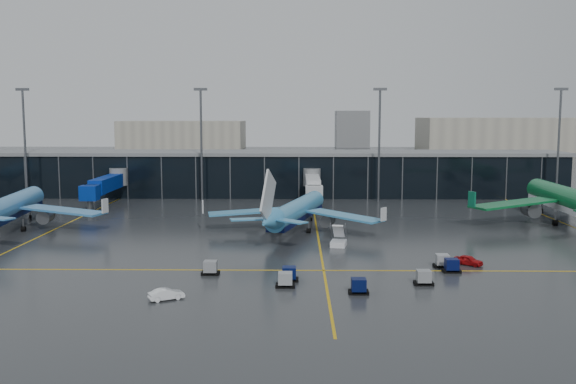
{
  "coord_description": "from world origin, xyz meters",
  "views": [
    {
      "loc": [
        6.66,
        -94.19,
        19.52
      ],
      "look_at": [
        5.0,
        18.0,
        6.0
      ],
      "focal_mm": 40.0,
      "sensor_mm": 36.0,
      "label": 1
    }
  ],
  "objects_px": {
    "baggage_carts": "(353,273)",
    "airliner_klm_near": "(297,198)",
    "airliner_arkefly": "(8,194)",
    "airliner_aer_lingus": "(570,186)",
    "service_van_red": "(468,260)",
    "service_van_white": "(166,294)",
    "mobile_airstair": "(338,241)"
  },
  "relations": [
    {
      "from": "service_van_white",
      "to": "airliner_klm_near",
      "type": "bearing_deg",
      "value": -46.98
    },
    {
      "from": "airliner_aer_lingus",
      "to": "service_van_red",
      "type": "height_order",
      "value": "airliner_aer_lingus"
    },
    {
      "from": "baggage_carts",
      "to": "service_van_white",
      "type": "bearing_deg",
      "value": -156.94
    },
    {
      "from": "service_van_white",
      "to": "service_van_red",
      "type": "bearing_deg",
      "value": -94.12
    },
    {
      "from": "airliner_arkefly",
      "to": "airliner_klm_near",
      "type": "bearing_deg",
      "value": -6.97
    },
    {
      "from": "airliner_arkefly",
      "to": "service_van_red",
      "type": "bearing_deg",
      "value": -26.09
    },
    {
      "from": "airliner_klm_near",
      "to": "service_van_white",
      "type": "xyz_separation_m",
      "value": [
        -13.82,
        -41.26,
        -4.95
      ]
    },
    {
      "from": "airliner_aer_lingus",
      "to": "service_van_red",
      "type": "relative_size",
      "value": 11.97
    },
    {
      "from": "airliner_aer_lingus",
      "to": "airliner_klm_near",
      "type": "bearing_deg",
      "value": -169.71
    },
    {
      "from": "airliner_klm_near",
      "to": "service_van_white",
      "type": "height_order",
      "value": "airliner_klm_near"
    },
    {
      "from": "airliner_arkefly",
      "to": "airliner_klm_near",
      "type": "height_order",
      "value": "airliner_arkefly"
    },
    {
      "from": "airliner_klm_near",
      "to": "airliner_aer_lingus",
      "type": "bearing_deg",
      "value": 23.88
    },
    {
      "from": "airliner_arkefly",
      "to": "service_van_white",
      "type": "relative_size",
      "value": 10.68
    },
    {
      "from": "baggage_carts",
      "to": "airliner_klm_near",
      "type": "bearing_deg",
      "value": 101.61
    },
    {
      "from": "mobile_airstair",
      "to": "service_van_red",
      "type": "bearing_deg",
      "value": -26.12
    },
    {
      "from": "service_van_red",
      "to": "airliner_arkefly",
      "type": "bearing_deg",
      "value": 109.62
    },
    {
      "from": "airliner_aer_lingus",
      "to": "mobile_airstair",
      "type": "distance_m",
      "value": 47.97
    },
    {
      "from": "baggage_carts",
      "to": "mobile_airstair",
      "type": "xyz_separation_m",
      "value": [
        -0.46,
        19.6,
        0.01
      ]
    },
    {
      "from": "airliner_arkefly",
      "to": "service_van_white",
      "type": "height_order",
      "value": "airliner_arkefly"
    },
    {
      "from": "airliner_arkefly",
      "to": "airliner_klm_near",
      "type": "relative_size",
      "value": 1.11
    },
    {
      "from": "service_van_red",
      "to": "service_van_white",
      "type": "relative_size",
      "value": 0.99
    },
    {
      "from": "airliner_arkefly",
      "to": "baggage_carts",
      "type": "relative_size",
      "value": 1.25
    },
    {
      "from": "airliner_arkefly",
      "to": "mobile_airstair",
      "type": "relative_size",
      "value": 11.36
    },
    {
      "from": "baggage_carts",
      "to": "service_van_white",
      "type": "relative_size",
      "value": 8.54
    },
    {
      "from": "mobile_airstair",
      "to": "airliner_klm_near",
      "type": "bearing_deg",
      "value": 125.88
    },
    {
      "from": "baggage_carts",
      "to": "mobile_airstair",
      "type": "bearing_deg",
      "value": 91.33
    },
    {
      "from": "airliner_klm_near",
      "to": "airliner_aer_lingus",
      "type": "relative_size",
      "value": 0.81
    },
    {
      "from": "airliner_klm_near",
      "to": "baggage_carts",
      "type": "relative_size",
      "value": 1.13
    },
    {
      "from": "airliner_arkefly",
      "to": "airliner_aer_lingus",
      "type": "xyz_separation_m",
      "value": [
        98.06,
        7.84,
        0.71
      ]
    },
    {
      "from": "mobile_airstair",
      "to": "service_van_white",
      "type": "bearing_deg",
      "value": -115.13
    },
    {
      "from": "airliner_aer_lingus",
      "to": "mobile_airstair",
      "type": "xyz_separation_m",
      "value": [
        -42.78,
        -20.83,
        -6.11
      ]
    },
    {
      "from": "service_van_red",
      "to": "baggage_carts",
      "type": "bearing_deg",
      "value": 154.79
    }
  ]
}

